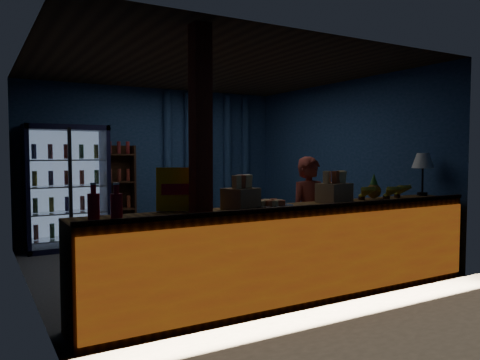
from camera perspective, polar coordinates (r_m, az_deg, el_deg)
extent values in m
plane|color=#515154|center=(6.47, -3.45, -9.89)|extent=(4.60, 4.60, 0.00)
plane|color=navy|center=(8.33, -10.25, 2.05)|extent=(4.60, 0.00, 4.60)
plane|color=navy|center=(4.44, 9.23, 0.94)|extent=(4.60, 0.00, 4.60)
plane|color=navy|center=(5.67, -24.81, 1.19)|extent=(0.00, 4.40, 4.40)
plane|color=navy|center=(7.61, 12.22, 1.91)|extent=(0.00, 4.40, 4.40)
plane|color=#472D19|center=(6.40, -3.54, 13.40)|extent=(4.60, 4.60, 0.00)
cube|color=brown|center=(4.78, 6.84, -8.84)|extent=(4.40, 0.55, 0.95)
cube|color=red|center=(4.56, 9.05, -9.46)|extent=(4.35, 0.02, 0.81)
cube|color=#382111|center=(4.49, 8.94, -3.25)|extent=(4.40, 0.04, 0.04)
cube|color=maroon|center=(4.14, -4.82, 0.80)|extent=(0.16, 0.16, 2.60)
cube|color=black|center=(7.88, -20.69, -0.73)|extent=(1.20, 0.06, 1.90)
cube|color=black|center=(7.54, -24.64, -1.00)|extent=(0.06, 0.60, 1.90)
cube|color=black|center=(7.73, -16.19, -0.73)|extent=(0.06, 0.60, 1.90)
cube|color=black|center=(7.61, -20.50, 5.99)|extent=(1.20, 0.60, 0.08)
cube|color=black|center=(7.73, -20.22, -7.60)|extent=(1.20, 0.60, 0.08)
cube|color=#99B2D8|center=(7.83, -20.63, -0.76)|extent=(1.08, 0.02, 1.74)
cube|color=white|center=(7.34, -20.00, -1.01)|extent=(1.12, 0.02, 1.78)
cube|color=black|center=(7.32, -19.97, -1.02)|extent=(0.05, 0.05, 1.80)
cube|color=silver|center=(7.71, -20.24, -6.65)|extent=(1.08, 0.48, 0.02)
cylinder|color=red|center=(7.63, -23.61, -5.84)|extent=(0.07, 0.07, 0.22)
cylinder|color=#195A16|center=(7.66, -21.93, -5.77)|extent=(0.07, 0.07, 0.22)
cylinder|color=#ADA81A|center=(7.69, -20.26, -5.70)|extent=(0.07, 0.07, 0.22)
cylinder|color=navy|center=(7.73, -18.61, -5.62)|extent=(0.07, 0.07, 0.22)
cylinder|color=maroon|center=(7.78, -16.98, -5.54)|extent=(0.07, 0.07, 0.22)
cube|color=silver|center=(7.65, -20.30, -3.70)|extent=(1.08, 0.48, 0.02)
cylinder|color=#195A16|center=(7.58, -23.68, -2.86)|extent=(0.07, 0.07, 0.22)
cylinder|color=#ADA81A|center=(7.60, -22.00, -2.80)|extent=(0.07, 0.07, 0.22)
cylinder|color=navy|center=(7.64, -20.32, -2.73)|extent=(0.07, 0.07, 0.22)
cylinder|color=maroon|center=(7.68, -18.67, -2.67)|extent=(0.07, 0.07, 0.22)
cylinder|color=red|center=(7.73, -17.03, -2.60)|extent=(0.07, 0.07, 0.22)
cube|color=silver|center=(7.62, -20.37, -0.71)|extent=(1.08, 0.48, 0.02)
cylinder|color=#ADA81A|center=(7.55, -23.76, 0.17)|extent=(0.07, 0.07, 0.22)
cylinder|color=navy|center=(7.57, -22.06, 0.21)|extent=(0.07, 0.07, 0.22)
cylinder|color=maroon|center=(7.61, -20.39, 0.26)|extent=(0.07, 0.07, 0.22)
cylinder|color=red|center=(7.65, -18.72, 0.31)|extent=(0.07, 0.07, 0.22)
cylinder|color=#195A16|center=(7.69, -17.08, 0.36)|extent=(0.07, 0.07, 0.22)
cube|color=silver|center=(7.60, -20.43, 2.30)|extent=(1.08, 0.48, 0.02)
cylinder|color=navy|center=(7.54, -23.83, 3.20)|extent=(0.07, 0.07, 0.22)
cylinder|color=maroon|center=(7.56, -22.13, 3.24)|extent=(0.07, 0.07, 0.22)
cylinder|color=red|center=(7.60, -20.45, 3.28)|extent=(0.07, 0.07, 0.22)
cylinder|color=#195A16|center=(7.64, -18.78, 3.31)|extent=(0.07, 0.07, 0.22)
cylinder|color=#ADA81A|center=(7.68, -17.13, 3.34)|extent=(0.07, 0.07, 0.22)
cube|color=#382111|center=(8.10, -14.76, -1.58)|extent=(0.50, 0.02, 1.60)
cube|color=#382111|center=(7.92, -16.15, -1.72)|extent=(0.03, 0.28, 1.60)
cube|color=#382111|center=(8.04, -12.90, -1.59)|extent=(0.03, 0.28, 1.60)
cube|color=#382111|center=(8.07, -14.44, -6.62)|extent=(0.46, 0.26, 0.02)
cube|color=#382111|center=(8.00, -14.49, -3.44)|extent=(0.46, 0.26, 0.02)
cube|color=#382111|center=(7.96, -14.53, -0.22)|extent=(0.46, 0.26, 0.02)
cube|color=#382111|center=(7.95, -14.58, 3.02)|extent=(0.46, 0.26, 0.02)
cylinder|color=navy|center=(8.35, -8.81, 2.07)|extent=(0.14, 0.14, 2.50)
cylinder|color=navy|center=(8.50, -6.29, 2.11)|extent=(0.14, 0.14, 2.50)
cylinder|color=navy|center=(8.67, -3.87, 2.15)|extent=(0.14, 0.14, 2.50)
cylinder|color=navy|center=(8.85, -1.54, 2.18)|extent=(0.14, 0.14, 2.50)
cylinder|color=navy|center=(9.04, 0.69, 2.21)|extent=(0.14, 0.14, 2.50)
cube|color=gold|center=(8.57, -4.67, 5.14)|extent=(0.36, 0.03, 0.28)
cube|color=silver|center=(8.55, -4.61, 5.14)|extent=(0.30, 0.01, 0.22)
imported|color=maroon|center=(5.59, 8.56, -4.55)|extent=(0.55, 0.39, 1.44)
imported|color=#51A25C|center=(8.39, 3.34, -4.72)|extent=(0.66, 0.68, 0.61)
cube|color=#382111|center=(7.85, -6.23, -5.73)|extent=(0.59, 0.47, 0.49)
cylinder|color=#382111|center=(7.81, -6.24, -3.60)|extent=(0.10, 0.10, 0.10)
cube|color=yellow|center=(4.32, -6.89, -1.11)|extent=(0.50, 0.28, 0.40)
cube|color=#B80C1D|center=(4.30, -6.79, -1.13)|extent=(0.40, 0.18, 0.10)
cylinder|color=#B80C1D|center=(3.79, -17.41, -3.24)|extent=(0.09, 0.09, 0.22)
cylinder|color=#B80C1D|center=(3.78, -17.45, -0.97)|extent=(0.04, 0.04, 0.08)
cylinder|color=white|center=(3.78, -17.46, -0.43)|extent=(0.05, 0.05, 0.02)
cylinder|color=#B80C1D|center=(3.75, -14.82, -3.27)|extent=(0.09, 0.09, 0.22)
cylinder|color=#B80C1D|center=(3.74, -14.86, -0.97)|extent=(0.04, 0.04, 0.08)
cylinder|color=white|center=(3.74, -14.86, -0.43)|extent=(0.05, 0.05, 0.02)
cube|color=#906946|center=(4.43, 0.10, -2.28)|extent=(0.37, 0.34, 0.20)
cube|color=gold|center=(4.35, -0.54, -0.24)|extent=(0.09, 0.08, 0.13)
cube|color=#BB5323|center=(4.41, 0.10, -0.19)|extent=(0.09, 0.08, 0.13)
cube|color=gold|center=(4.47, 0.72, -0.15)|extent=(0.09, 0.08, 0.13)
cube|color=#906946|center=(5.11, 11.40, -1.54)|extent=(0.35, 0.31, 0.21)
cube|color=gold|center=(5.03, 10.83, 0.32)|extent=(0.09, 0.07, 0.13)
cube|color=#BB5323|center=(5.09, 11.42, 0.35)|extent=(0.09, 0.07, 0.13)
cube|color=gold|center=(5.16, 12.00, 0.38)|extent=(0.09, 0.07, 0.13)
cylinder|color=silver|center=(4.58, 3.87, -3.19)|extent=(0.44, 0.44, 0.02)
cube|color=gold|center=(4.63, 4.76, -2.69)|extent=(0.09, 0.07, 0.05)
cube|color=#BB5323|center=(4.66, 4.08, -2.64)|extent=(0.11, 0.11, 0.05)
cube|color=gold|center=(4.65, 3.29, -2.65)|extent=(0.07, 0.09, 0.05)
cube|color=#BB5323|center=(4.60, 2.83, -2.72)|extent=(0.11, 0.11, 0.05)
cube|color=gold|center=(4.53, 2.98, -2.81)|extent=(0.09, 0.07, 0.05)
cube|color=#BB5323|center=(4.50, 3.66, -2.86)|extent=(0.11, 0.11, 0.05)
cube|color=gold|center=(4.51, 4.48, -2.85)|extent=(0.07, 0.09, 0.05)
cube|color=#BB5323|center=(4.56, 4.93, -2.77)|extent=(0.11, 0.11, 0.05)
cylinder|color=black|center=(6.24, 21.32, -1.58)|extent=(0.12, 0.12, 0.04)
cylinder|color=black|center=(6.23, 21.36, 0.13)|extent=(0.02, 0.02, 0.37)
cone|color=white|center=(6.22, 21.40, 2.22)|extent=(0.27, 0.27, 0.19)
sphere|color=#875D18|center=(5.60, 15.98, -1.30)|extent=(0.17, 0.17, 0.17)
cone|color=#275E20|center=(5.59, 16.01, 0.11)|extent=(0.09, 0.09, 0.13)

